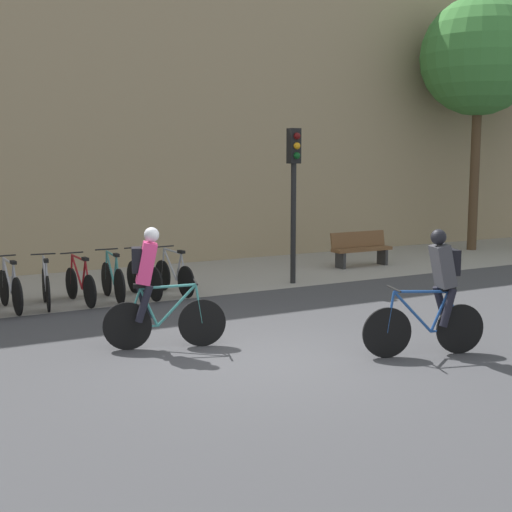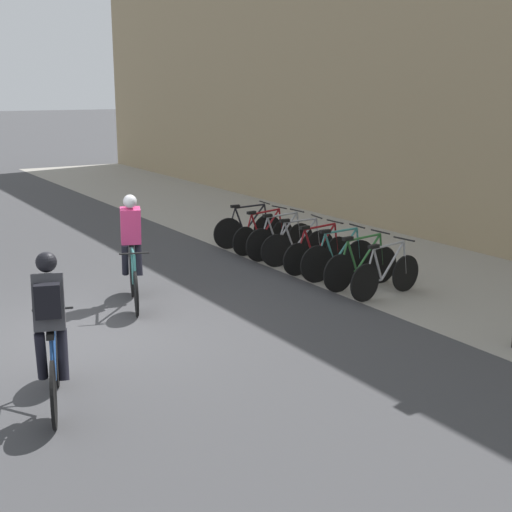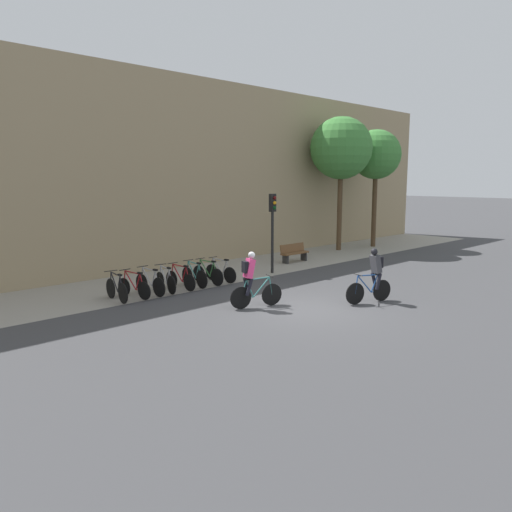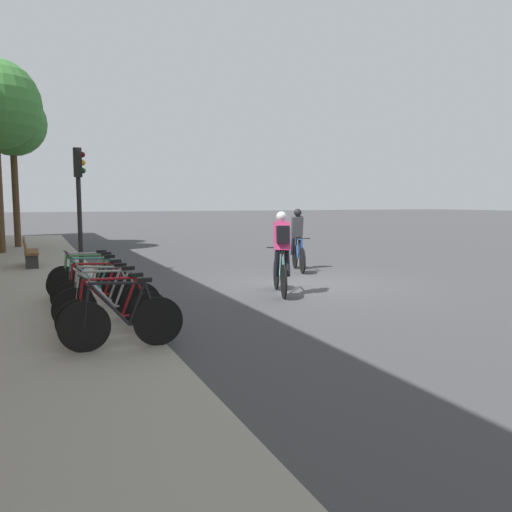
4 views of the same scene
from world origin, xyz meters
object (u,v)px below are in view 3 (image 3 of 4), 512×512
parked_bike_2 (150,283)px  parked_bike_6 (208,274)px  traffic_light_pole (273,218)px  cyclist_pink (251,278)px  bench (294,253)px  parked_bike_3 (166,281)px  parked_bike_4 (180,279)px  parked_bike_1 (134,287)px  cyclist_grey (374,274)px  parked_bike_0 (117,289)px  parked_bike_7 (221,272)px  parked_bike_5 (194,276)px

parked_bike_2 → parked_bike_6: 2.59m
parked_bike_2 → parked_bike_6: bearing=-0.0°
parked_bike_2 → traffic_light_pole: (6.04, -0.14, 1.97)m
cyclist_pink → parked_bike_2: 4.03m
bench → parked_bike_3: bearing=-172.1°
cyclist_pink → parked_bike_2: bearing=109.4°
parked_bike_4 → bench: 7.69m
parked_bike_1 → parked_bike_2: (0.65, 0.00, 0.02)m
cyclist_grey → parked_bike_2: 7.67m
parked_bike_2 → parked_bike_3: parked_bike_2 is taller
cyclist_grey → parked_bike_0: cyclist_grey is taller
cyclist_grey → parked_bike_7: cyclist_grey is taller
parked_bike_1 → parked_bike_4: size_ratio=1.01×
parked_bike_2 → parked_bike_7: bearing=-0.0°
parked_bike_3 → parked_bike_7: (2.59, -0.00, -0.00)m
parked_bike_5 → bench: parked_bike_5 is taller
parked_bike_2 → parked_bike_4: parked_bike_2 is taller
cyclist_pink → parked_bike_3: 3.87m
parked_bike_1 → parked_bike_6: parked_bike_6 is taller
parked_bike_0 → parked_bike_1: 0.65m
cyclist_pink → parked_bike_7: size_ratio=1.09×
parked_bike_1 → parked_bike_3: size_ratio=1.04×
parked_bike_3 → parked_bike_5: bearing=0.0°
parked_bike_0 → traffic_light_pole: traffic_light_pole is taller
cyclist_pink → bench: bearing=33.0°
parked_bike_0 → parked_bike_3: 1.94m
parked_bike_7 → bench: bearing=11.4°
parked_bike_3 → parked_bike_6: (1.94, -0.00, 0.01)m
cyclist_pink → traffic_light_pole: (4.71, 3.63, 1.43)m
parked_bike_2 → parked_bike_4: size_ratio=1.03×
parked_bike_4 → cyclist_pink: bearing=-89.5°
cyclist_pink → parked_bike_5: (0.61, 3.77, -0.54)m
cyclist_grey → parked_bike_5: cyclist_grey is taller
parked_bike_0 → parked_bike_2: parked_bike_0 is taller
parked_bike_1 → parked_bike_7: bearing=0.0°
cyclist_grey → parked_bike_3: bearing=123.9°
cyclist_grey → traffic_light_pole: size_ratio=0.53×
parked_bike_1 → parked_bike_5: parked_bike_5 is taller
parked_bike_2 → traffic_light_pole: bearing=-1.3°
parked_bike_5 → parked_bike_6: 0.65m
parked_bike_3 → parked_bike_0: bearing=180.0°
parked_bike_4 → parked_bike_7: (1.94, 0.00, 0.00)m
parked_bike_2 → parked_bike_4: bearing=-0.0°
cyclist_grey → parked_bike_5: size_ratio=1.09×
cyclist_pink → parked_bike_1: 4.29m
parked_bike_6 → parked_bike_7: size_ratio=1.05×
cyclist_pink → bench: size_ratio=1.07×
cyclist_pink → parked_bike_4: bearing=90.5°
parked_bike_1 → parked_bike_3: parked_bike_3 is taller
cyclist_grey → bench: 8.33m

